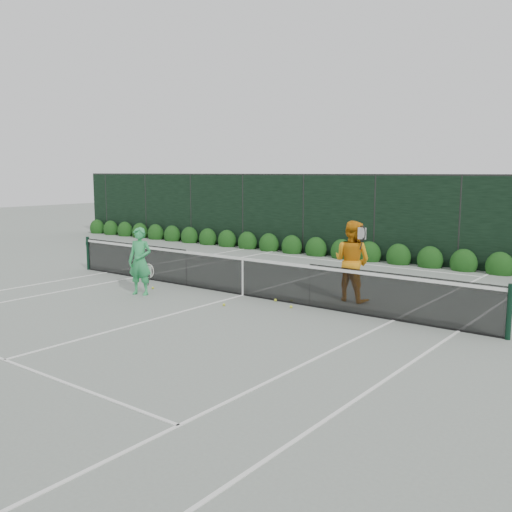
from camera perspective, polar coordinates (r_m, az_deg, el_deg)
The scene contains 8 objects.
ground at distance 14.62m, azimuth -1.32°, elevation -3.95°, with size 80.00×80.00×0.00m, color gray.
tennis_net at distance 14.53m, azimuth -1.40°, elevation -1.89°, with size 12.90×0.10×1.07m.
player_woman at distance 14.86m, azimuth -11.52°, elevation -0.52°, with size 0.73×0.60×1.73m.
player_man at distance 14.03m, azimuth 9.58°, elevation -0.49°, with size 1.01×0.81×1.97m.
court_lines at distance 14.62m, azimuth -1.32°, elevation -3.93°, with size 11.03×23.83×0.01m.
windscreen_fence at distance 12.39m, azimuth -9.22°, elevation 0.82°, with size 32.00×21.07×3.06m.
hedge_row at distance 20.56m, azimuth 11.25°, elevation 0.15°, with size 31.66×0.65×0.94m.
tennis_balls at distance 13.96m, azimuth -1.14°, elevation -4.39°, with size 4.25×1.36×0.07m.
Camera 1 is at (8.95, -11.13, 3.12)m, focal length 40.00 mm.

